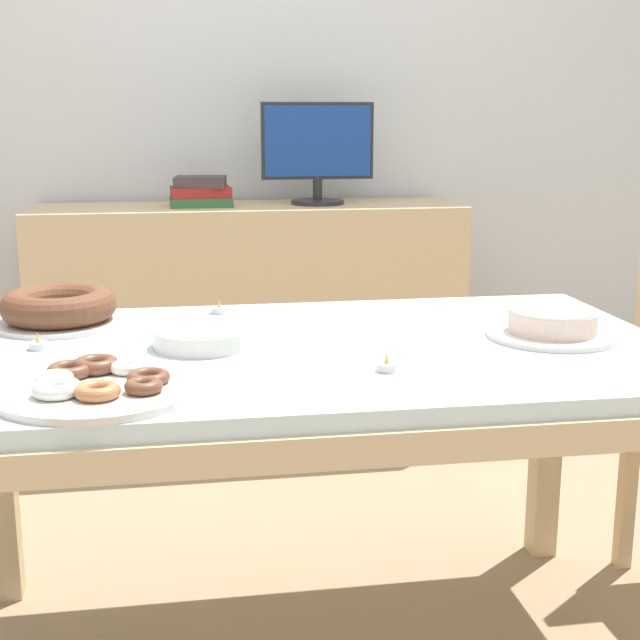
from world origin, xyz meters
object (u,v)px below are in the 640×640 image
at_px(cake_chocolate_round, 552,325).
at_px(plate_stack, 202,338).
at_px(cake_golden_bundt, 59,308).
at_px(computer_monitor, 318,154).
at_px(tealight_near_front, 38,345).
at_px(book_stack, 201,192).
at_px(tealight_right_edge, 219,309).
at_px(tealight_centre, 387,366).
at_px(pastry_platter, 97,384).

height_order(cake_chocolate_round, plate_stack, cake_chocolate_round).
bearing_deg(cake_golden_bundt, computer_monitor, 56.46).
distance_m(cake_chocolate_round, tealight_near_front, 1.12).
bearing_deg(tealight_near_front, book_stack, 74.76).
xyz_separation_m(cake_chocolate_round, cake_golden_bundt, (-1.10, 0.30, 0.01)).
xyz_separation_m(cake_golden_bundt, tealight_right_edge, (0.38, 0.07, -0.03)).
distance_m(plate_stack, tealight_centre, 0.42).
relative_size(book_stack, cake_golden_bundt, 0.78).
bearing_deg(book_stack, computer_monitor, -0.18).
height_order(book_stack, cake_chocolate_round, book_stack).
relative_size(computer_monitor, cake_chocolate_round, 1.47).
bearing_deg(pastry_platter, book_stack, 82.03).
bearing_deg(book_stack, tealight_right_edge, -89.94).
relative_size(book_stack, pastry_platter, 0.61).
xyz_separation_m(pastry_platter, tealight_near_front, (-0.15, 0.32, -0.00)).
distance_m(computer_monitor, book_stack, 0.46).
distance_m(tealight_centre, tealight_near_front, 0.74).
bearing_deg(book_stack, pastry_platter, -97.97).
xyz_separation_m(computer_monitor, plate_stack, (-0.49, -1.49, -0.33)).
bearing_deg(cake_chocolate_round, book_stack, 115.17).
height_order(pastry_platter, tealight_right_edge, pastry_platter).
relative_size(cake_chocolate_round, tealight_centre, 7.22).
relative_size(computer_monitor, plate_stack, 2.02).
relative_size(tealight_centre, tealight_near_front, 1.00).
distance_m(book_stack, tealight_centre, 1.77).
bearing_deg(tealight_right_edge, computer_monitor, 69.29).
xyz_separation_m(computer_monitor, pastry_platter, (-0.69, -1.78, -0.33)).
relative_size(computer_monitor, tealight_right_edge, 10.60).
distance_m(book_stack, cake_chocolate_round, 1.70).
distance_m(cake_chocolate_round, plate_stack, 0.77).
relative_size(cake_chocolate_round, cake_golden_bundt, 0.98).
xyz_separation_m(cake_chocolate_round, tealight_right_edge, (-0.72, 0.37, -0.02)).
distance_m(pastry_platter, tealight_near_front, 0.36).
distance_m(book_stack, plate_stack, 1.50).
relative_size(pastry_platter, tealight_right_edge, 9.46).
xyz_separation_m(book_stack, plate_stack, (-0.05, -1.49, -0.19)).
xyz_separation_m(computer_monitor, tealight_right_edge, (-0.44, -1.16, -0.34)).
xyz_separation_m(cake_chocolate_round, tealight_near_front, (-1.12, 0.08, -0.02)).
bearing_deg(tealight_near_front, tealight_centre, -22.35).
relative_size(cake_golden_bundt, pastry_platter, 0.78).
bearing_deg(pastry_platter, tealight_right_edge, 67.96).
distance_m(cake_chocolate_round, pastry_platter, 1.00).
bearing_deg(pastry_platter, cake_golden_bundt, 103.22).
bearing_deg(plate_stack, cake_golden_bundt, 141.85).
xyz_separation_m(computer_monitor, tealight_near_front, (-0.84, -1.45, -0.34)).
bearing_deg(tealight_near_front, computer_monitor, 60.09).
xyz_separation_m(pastry_platter, tealight_centre, (0.54, 0.04, -0.00)).
bearing_deg(cake_chocolate_round, tealight_near_front, 175.92).
relative_size(book_stack, plate_stack, 1.10).
bearing_deg(pastry_platter, plate_stack, 55.79).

